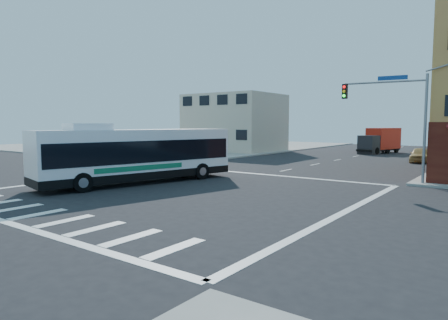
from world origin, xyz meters
The scene contains 7 objects.
ground centered at (0.00, 0.00, 0.00)m, with size 120.00×120.00×0.00m, color black.
sidewalk_nw centered at (-35.00, 35.00, 0.07)m, with size 50.00×50.00×0.15m, color gray.
building_west centered at (-17.02, 29.98, 4.01)m, with size 12.06×10.06×8.00m.
signal_mast_ne centered at (9.08, 10.62, 4.98)m, with size 7.91×1.13×8.07m.
transit_bus centered at (-4.54, 0.80, 1.91)m, with size 5.83×13.51×3.91m.
box_truck centered at (0.91, 37.89, 1.62)m, with size 3.93×7.71×3.33m.
parked_car centered at (7.67, 27.51, 0.76)m, with size 1.79×4.46×1.52m, color tan.
Camera 1 is at (15.44, -16.90, 3.89)m, focal length 32.00 mm.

